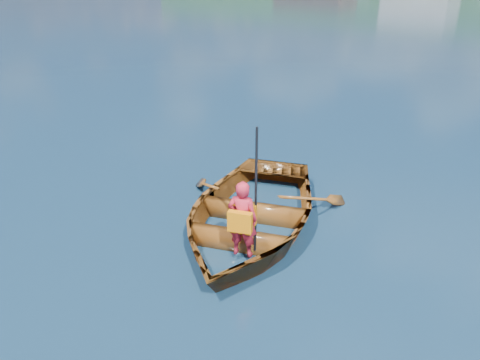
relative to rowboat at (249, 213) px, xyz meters
name	(u,v)px	position (x,y,z in m)	size (l,w,h in m)	color
ground	(346,233)	(1.34, 0.82, -0.27)	(600.00, 600.00, 0.00)	#0D1B43
rowboat	(249,213)	(0.00, 0.00, 0.00)	(4.16, 4.85, 0.85)	brown
child_paddler	(243,219)	(0.46, -0.79, 0.41)	(0.49, 0.43, 1.89)	red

